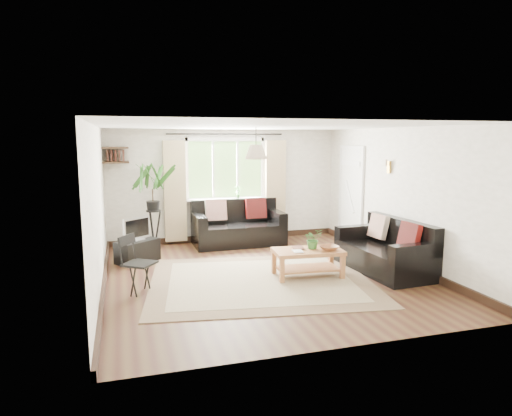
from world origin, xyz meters
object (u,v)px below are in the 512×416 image
object	(u,v)px
tv_stand	(137,251)
folding_chair	(140,265)
coffee_table	(308,263)
palm_stand	(153,207)
sofa_right	(384,247)
sofa_back	(238,224)

from	to	relation	value
tv_stand	folding_chair	distance (m)	1.76
coffee_table	folding_chair	xyz separation A→B (m)	(-2.62, -0.04, 0.20)
coffee_table	tv_stand	xyz separation A→B (m)	(-2.60, 1.71, -0.03)
tv_stand	folding_chair	bearing A→B (deg)	-128.71
coffee_table	palm_stand	world-z (taller)	palm_stand
sofa_right	palm_stand	bearing A→B (deg)	-130.14
tv_stand	palm_stand	distance (m)	1.14
tv_stand	sofa_right	bearing A→B (deg)	-62.47
coffee_table	folding_chair	size ratio (longest dim) A/B	1.30
sofa_back	palm_stand	distance (m)	1.78
sofa_back	coffee_table	size ratio (longest dim) A/B	1.71
folding_chair	sofa_back	bearing A→B (deg)	-4.81
sofa_back	coffee_table	distance (m)	2.57
coffee_table	folding_chair	distance (m)	2.63
sofa_right	sofa_back	bearing A→B (deg)	-148.34
palm_stand	folding_chair	size ratio (longest dim) A/B	2.06
palm_stand	folding_chair	xyz separation A→B (m)	(-0.38, -2.60, -0.44)
coffee_table	tv_stand	bearing A→B (deg)	146.70
sofa_right	folding_chair	size ratio (longest dim) A/B	2.09
coffee_table	folding_chair	bearing A→B (deg)	-179.06
coffee_table	sofa_back	bearing A→B (deg)	101.43
sofa_back	palm_stand	xyz separation A→B (m)	(-1.73, 0.04, 0.43)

